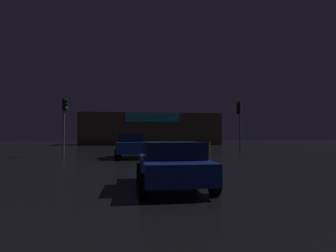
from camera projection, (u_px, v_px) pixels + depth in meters
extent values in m
plane|color=black|center=(168.00, 166.00, 14.36)|extent=(120.00, 120.00, 0.00)
cube|color=brown|center=(150.00, 129.00, 45.65)|extent=(21.39, 6.57, 4.85)
cube|color=#33CCF2|center=(152.00, 118.00, 42.29)|extent=(7.87, 0.24, 1.09)
cylinder|color=#595B60|center=(240.00, 128.00, 22.77)|extent=(0.10, 0.10, 4.16)
cube|color=black|center=(239.00, 108.00, 22.69)|extent=(0.41, 0.41, 0.97)
sphere|color=red|center=(238.00, 104.00, 22.56)|extent=(0.20, 0.20, 0.20)
sphere|color=black|center=(238.00, 108.00, 22.55)|extent=(0.20, 0.20, 0.20)
sphere|color=black|center=(238.00, 111.00, 22.55)|extent=(0.20, 0.20, 0.20)
cylinder|color=#595B60|center=(64.00, 127.00, 20.60)|extent=(0.12, 0.12, 4.17)
cube|color=black|center=(65.00, 104.00, 20.55)|extent=(0.41, 0.41, 0.89)
sphere|color=black|center=(66.00, 101.00, 20.45)|extent=(0.20, 0.20, 0.20)
sphere|color=black|center=(66.00, 104.00, 20.45)|extent=(0.20, 0.20, 0.20)
sphere|color=#19D13F|center=(66.00, 108.00, 20.44)|extent=(0.20, 0.20, 0.20)
cube|color=navy|center=(172.00, 168.00, 8.63)|extent=(1.85, 3.90, 0.57)
cube|color=black|center=(173.00, 150.00, 8.55)|extent=(1.66, 1.91, 0.49)
cylinder|color=black|center=(140.00, 172.00, 9.78)|extent=(0.22, 0.61, 0.61)
cylinder|color=black|center=(193.00, 171.00, 10.02)|extent=(0.22, 0.61, 0.61)
cylinder|color=black|center=(144.00, 185.00, 7.23)|extent=(0.22, 0.61, 0.61)
cylinder|color=black|center=(214.00, 184.00, 7.47)|extent=(0.22, 0.61, 0.61)
cube|color=navy|center=(131.00, 147.00, 19.45)|extent=(1.92, 4.10, 0.74)
cube|color=black|center=(131.00, 138.00, 19.44)|extent=(1.66, 1.89, 0.52)
cylinder|color=black|center=(145.00, 154.00, 18.20)|extent=(0.25, 0.70, 0.69)
cylinder|color=black|center=(117.00, 154.00, 18.03)|extent=(0.25, 0.70, 0.69)
cylinder|color=black|center=(144.00, 151.00, 20.85)|extent=(0.25, 0.70, 0.69)
cylinder|color=black|center=(120.00, 152.00, 20.68)|extent=(0.25, 0.70, 0.69)
cylinder|color=gold|center=(209.00, 148.00, 23.91)|extent=(0.13, 0.13, 0.96)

